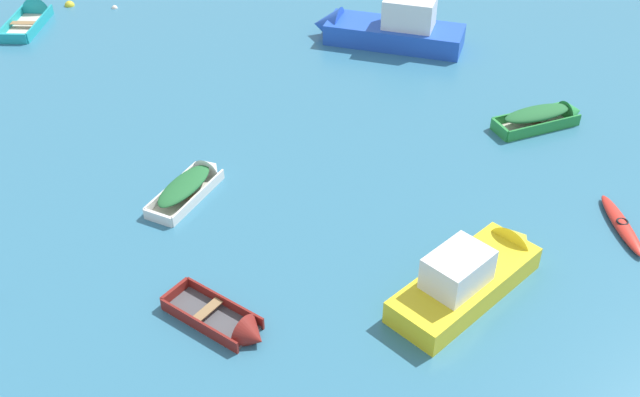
{
  "coord_description": "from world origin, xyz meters",
  "views": [
    {
      "loc": [
        1.77,
        1.58,
        13.78
      ],
      "look_at": [
        0.0,
        19.8,
        0.15
      ],
      "focal_mm": 41.43,
      "sensor_mm": 36.0,
      "label": 1
    }
  ],
  "objects_px": {
    "rowboat_white_near_right": "(194,182)",
    "rowboat_turquoise_center": "(34,15)",
    "rowboat_green_near_camera": "(548,116)",
    "mooring_buoy_central": "(70,6)",
    "rowboat_maroon_cluster_outer": "(234,327)",
    "kayak_red_back_row_center": "(621,225)",
    "mooring_buoy_trailing": "(115,8)",
    "motor_launch_yellow_back_row_right": "(475,272)",
    "motor_launch_blue_midfield_left": "(384,28)"
  },
  "relations": [
    {
      "from": "motor_launch_yellow_back_row_right",
      "to": "mooring_buoy_central",
      "type": "bearing_deg",
      "value": 135.12
    },
    {
      "from": "motor_launch_yellow_back_row_right",
      "to": "kayak_red_back_row_center",
      "type": "height_order",
      "value": "motor_launch_yellow_back_row_right"
    },
    {
      "from": "kayak_red_back_row_center",
      "to": "mooring_buoy_central",
      "type": "xyz_separation_m",
      "value": [
        -22.57,
        14.96,
        -0.13
      ]
    },
    {
      "from": "motor_launch_yellow_back_row_right",
      "to": "mooring_buoy_central",
      "type": "relative_size",
      "value": 10.56
    },
    {
      "from": "motor_launch_yellow_back_row_right",
      "to": "motor_launch_blue_midfield_left",
      "type": "distance_m",
      "value": 15.48
    },
    {
      "from": "motor_launch_yellow_back_row_right",
      "to": "motor_launch_blue_midfield_left",
      "type": "height_order",
      "value": "motor_launch_blue_midfield_left"
    },
    {
      "from": "rowboat_white_near_right",
      "to": "rowboat_maroon_cluster_outer",
      "type": "relative_size",
      "value": 1.11
    },
    {
      "from": "rowboat_white_near_right",
      "to": "kayak_red_back_row_center",
      "type": "relative_size",
      "value": 1.16
    },
    {
      "from": "kayak_red_back_row_center",
      "to": "rowboat_green_near_camera",
      "type": "xyz_separation_m",
      "value": [
        -1.29,
        5.92,
        0.2
      ]
    },
    {
      "from": "rowboat_white_near_right",
      "to": "rowboat_green_near_camera",
      "type": "height_order",
      "value": "rowboat_green_near_camera"
    },
    {
      "from": "rowboat_maroon_cluster_outer",
      "to": "rowboat_turquoise_center",
      "type": "relative_size",
      "value": 0.79
    },
    {
      "from": "rowboat_green_near_camera",
      "to": "mooring_buoy_central",
      "type": "relative_size",
      "value": 7.64
    },
    {
      "from": "mooring_buoy_central",
      "to": "kayak_red_back_row_center",
      "type": "bearing_deg",
      "value": -33.54
    },
    {
      "from": "kayak_red_back_row_center",
      "to": "motor_launch_yellow_back_row_right",
      "type": "bearing_deg",
      "value": -146.86
    },
    {
      "from": "motor_launch_blue_midfield_left",
      "to": "kayak_red_back_row_center",
      "type": "xyz_separation_m",
      "value": [
        7.37,
        -12.25,
        -0.55
      ]
    },
    {
      "from": "rowboat_turquoise_center",
      "to": "rowboat_green_near_camera",
      "type": "relative_size",
      "value": 1.09
    },
    {
      "from": "kayak_red_back_row_center",
      "to": "mooring_buoy_trailing",
      "type": "xyz_separation_m",
      "value": [
        -20.31,
        14.87,
        -0.13
      ]
    },
    {
      "from": "motor_launch_blue_midfield_left",
      "to": "mooring_buoy_trailing",
      "type": "distance_m",
      "value": 13.22
    },
    {
      "from": "motor_launch_yellow_back_row_right",
      "to": "rowboat_maroon_cluster_outer",
      "type": "bearing_deg",
      "value": -159.96
    },
    {
      "from": "motor_launch_yellow_back_row_right",
      "to": "mooring_buoy_central",
      "type": "distance_m",
      "value": 25.42
    },
    {
      "from": "motor_launch_yellow_back_row_right",
      "to": "kayak_red_back_row_center",
      "type": "distance_m",
      "value": 5.46
    },
    {
      "from": "motor_launch_blue_midfield_left",
      "to": "mooring_buoy_trailing",
      "type": "relative_size",
      "value": 24.16
    },
    {
      "from": "rowboat_maroon_cluster_outer",
      "to": "mooring_buoy_central",
      "type": "relative_size",
      "value": 6.57
    },
    {
      "from": "rowboat_white_near_right",
      "to": "rowboat_turquoise_center",
      "type": "relative_size",
      "value": 0.87
    },
    {
      "from": "rowboat_maroon_cluster_outer",
      "to": "kayak_red_back_row_center",
      "type": "bearing_deg",
      "value": 26.03
    },
    {
      "from": "motor_launch_yellow_back_row_right",
      "to": "motor_launch_blue_midfield_left",
      "type": "xyz_separation_m",
      "value": [
        -2.81,
        15.22,
        0.15
      ]
    },
    {
      "from": "motor_launch_blue_midfield_left",
      "to": "rowboat_white_near_right",
      "type": "bearing_deg",
      "value": -116.27
    },
    {
      "from": "motor_launch_blue_midfield_left",
      "to": "rowboat_turquoise_center",
      "type": "relative_size",
      "value": 1.73
    },
    {
      "from": "mooring_buoy_trailing",
      "to": "rowboat_maroon_cluster_outer",
      "type": "bearing_deg",
      "value": -64.26
    },
    {
      "from": "rowboat_maroon_cluster_outer",
      "to": "mooring_buoy_central",
      "type": "height_order",
      "value": "rowboat_maroon_cluster_outer"
    },
    {
      "from": "motor_launch_yellow_back_row_right",
      "to": "rowboat_maroon_cluster_outer",
      "type": "distance_m",
      "value": 6.48
    },
    {
      "from": "rowboat_maroon_cluster_outer",
      "to": "kayak_red_back_row_center",
      "type": "relative_size",
      "value": 1.05
    },
    {
      "from": "rowboat_green_near_camera",
      "to": "mooring_buoy_central",
      "type": "height_order",
      "value": "rowboat_green_near_camera"
    },
    {
      "from": "rowboat_turquoise_center",
      "to": "rowboat_green_near_camera",
      "type": "distance_m",
      "value": 23.48
    },
    {
      "from": "kayak_red_back_row_center",
      "to": "mooring_buoy_central",
      "type": "distance_m",
      "value": 27.07
    },
    {
      "from": "mooring_buoy_central",
      "to": "rowboat_green_near_camera",
      "type": "bearing_deg",
      "value": -23.02
    },
    {
      "from": "motor_launch_yellow_back_row_right",
      "to": "rowboat_maroon_cluster_outer",
      "type": "relative_size",
      "value": 1.61
    },
    {
      "from": "motor_launch_blue_midfield_left",
      "to": "rowboat_green_near_camera",
      "type": "bearing_deg",
      "value": -46.15
    },
    {
      "from": "mooring_buoy_central",
      "to": "mooring_buoy_trailing",
      "type": "distance_m",
      "value": 2.26
    },
    {
      "from": "motor_launch_blue_midfield_left",
      "to": "rowboat_green_near_camera",
      "type": "xyz_separation_m",
      "value": [
        6.08,
        -6.33,
        -0.36
      ]
    },
    {
      "from": "rowboat_turquoise_center",
      "to": "motor_launch_yellow_back_row_right",
      "type": "bearing_deg",
      "value": -40.4
    },
    {
      "from": "motor_launch_yellow_back_row_right",
      "to": "rowboat_turquoise_center",
      "type": "xyz_separation_m",
      "value": [
        -19.04,
        16.21,
        -0.33
      ]
    },
    {
      "from": "mooring_buoy_trailing",
      "to": "motor_launch_yellow_back_row_right",
      "type": "bearing_deg",
      "value": -48.57
    },
    {
      "from": "motor_launch_yellow_back_row_right",
      "to": "rowboat_turquoise_center",
      "type": "bearing_deg",
      "value": 139.6
    },
    {
      "from": "rowboat_maroon_cluster_outer",
      "to": "rowboat_green_near_camera",
      "type": "bearing_deg",
      "value": 49.94
    },
    {
      "from": "rowboat_maroon_cluster_outer",
      "to": "mooring_buoy_central",
      "type": "distance_m",
      "value": 23.42
    },
    {
      "from": "motor_launch_yellow_back_row_right",
      "to": "mooring_buoy_central",
      "type": "xyz_separation_m",
      "value": [
        -18.01,
        17.93,
        -0.53
      ]
    },
    {
      "from": "rowboat_white_near_right",
      "to": "mooring_buoy_central",
      "type": "relative_size",
      "value": 7.26
    },
    {
      "from": "rowboat_white_near_right",
      "to": "rowboat_maroon_cluster_outer",
      "type": "height_order",
      "value": "rowboat_white_near_right"
    },
    {
      "from": "rowboat_maroon_cluster_outer",
      "to": "mooring_buoy_trailing",
      "type": "xyz_separation_m",
      "value": [
        -9.67,
        20.06,
        -0.16
      ]
    }
  ]
}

